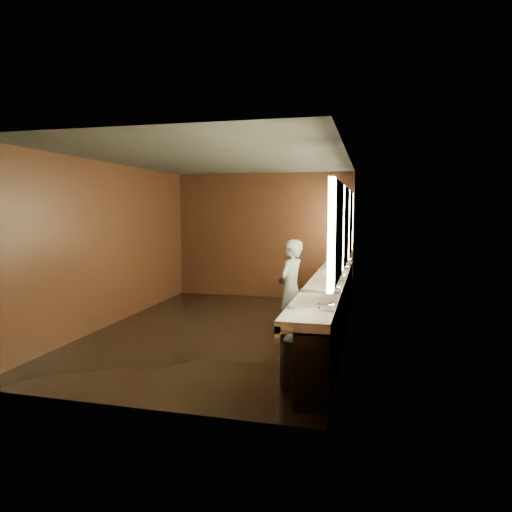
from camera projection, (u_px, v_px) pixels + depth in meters
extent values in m
plane|color=black|center=(222.00, 331.00, 7.54)|extent=(6.00, 6.00, 0.00)
cube|color=#2D2D2B|center=(220.00, 159.00, 7.25)|extent=(4.00, 6.00, 0.02)
cube|color=black|center=(263.00, 236.00, 10.29)|extent=(4.00, 0.02, 2.80)
cube|color=black|center=(125.00, 271.00, 4.50)|extent=(4.00, 0.02, 2.80)
cube|color=black|center=(111.00, 244.00, 7.88)|extent=(0.02, 6.00, 2.80)
cube|color=black|center=(346.00, 249.00, 6.91)|extent=(0.02, 6.00, 2.80)
cube|color=black|center=(333.00, 313.00, 7.06)|extent=(0.36, 5.40, 0.81)
cube|color=white|center=(327.00, 284.00, 7.04)|extent=(0.55, 5.40, 0.12)
cube|color=white|center=(311.00, 289.00, 7.10)|extent=(0.06, 5.40, 0.18)
cylinder|color=silver|center=(326.00, 305.00, 4.85)|extent=(0.18, 0.04, 0.04)
cylinder|color=silver|center=(334.00, 288.00, 5.91)|extent=(0.18, 0.04, 0.04)
cylinder|color=silver|center=(340.00, 276.00, 6.98)|extent=(0.18, 0.04, 0.04)
cylinder|color=silver|center=(344.00, 267.00, 8.04)|extent=(0.18, 0.04, 0.04)
cylinder|color=silver|center=(347.00, 260.00, 9.10)|extent=(0.18, 0.04, 0.04)
cube|color=#FFF5BA|center=(332.00, 235.00, 4.57)|extent=(0.06, 0.22, 1.15)
cube|color=white|center=(338.00, 231.00, 5.33)|extent=(0.03, 1.32, 1.15)
cube|color=#FFF5BA|center=(341.00, 228.00, 6.11)|extent=(0.06, 0.23, 1.15)
cube|color=white|center=(346.00, 226.00, 6.88)|extent=(0.03, 1.32, 1.15)
cube|color=#FFF5BA|center=(347.00, 224.00, 7.65)|extent=(0.06, 0.23, 1.15)
cube|color=white|center=(350.00, 223.00, 8.42)|extent=(0.03, 1.32, 1.15)
cube|color=#FFF5BA|center=(351.00, 222.00, 9.20)|extent=(0.06, 0.22, 1.15)
imported|color=#8CBAD1|center=(291.00, 288.00, 7.13)|extent=(0.51, 0.64, 1.54)
cylinder|color=black|center=(296.00, 363.00, 5.12)|extent=(0.44, 0.44, 0.57)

